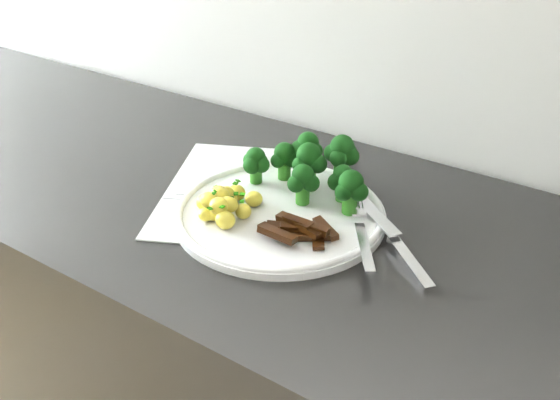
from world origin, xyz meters
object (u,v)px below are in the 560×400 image
plate (280,213)px  potatoes (223,203)px  beef_strips (298,230)px  knife (400,248)px  recipe_paper (239,191)px  broccoli (314,165)px  fork (362,234)px

plate → potatoes: size_ratio=3.06×
potatoes → beef_strips: potatoes is taller
knife → recipe_paper: bearing=176.8°
broccoli → potatoes: size_ratio=2.16×
recipe_paper → knife: (0.28, -0.02, 0.01)m
recipe_paper → broccoli: 0.13m
beef_strips → broccoli: bearing=112.6°
broccoli → knife: size_ratio=1.15×
fork → knife: size_ratio=0.93×
knife → fork: bearing=-167.0°
recipe_paper → knife: bearing=-3.2°
knife → beef_strips: bearing=-156.7°
broccoli → beef_strips: (0.05, -0.12, -0.03)m
broccoli → fork: broccoli is taller
plate → potatoes: 0.08m
potatoes → fork: bearing=14.6°
recipe_paper → beef_strips: bearing=-24.2°
potatoes → beef_strips: 0.12m
recipe_paper → plate: (0.10, -0.03, 0.01)m
plate → broccoli: (0.01, 0.08, 0.05)m
potatoes → beef_strips: size_ratio=0.96×
beef_strips → knife: beef_strips is taller
recipe_paper → fork: size_ratio=2.17×
beef_strips → recipe_paper: bearing=155.8°
fork → knife: 0.05m
plate → broccoli: size_ratio=1.41×
recipe_paper → knife: size_ratio=2.03×
plate → beef_strips: 0.07m
recipe_paper → knife: 0.28m
broccoli → recipe_paper: bearing=-153.9°
recipe_paper → beef_strips: beef_strips is taller
broccoli → beef_strips: bearing=-67.4°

